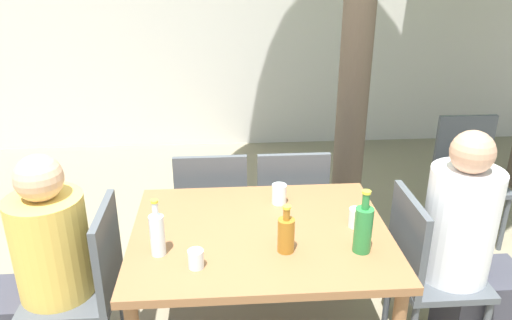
% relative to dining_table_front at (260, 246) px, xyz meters
% --- Properties ---
extents(cafe_building_wall, '(10.00, 0.08, 2.80)m').
position_rel_dining_table_front_xyz_m(cafe_building_wall, '(0.00, 3.25, 0.72)').
color(cafe_building_wall, beige).
rests_on(cafe_building_wall, ground_plane).
extents(dining_table_front, '(1.26, 1.00, 0.77)m').
position_rel_dining_table_front_xyz_m(dining_table_front, '(0.00, 0.00, 0.00)').
color(dining_table_front, brown).
rests_on(dining_table_front, ground_plane).
extents(patio_chair_0, '(0.44, 0.44, 0.91)m').
position_rel_dining_table_front_xyz_m(patio_chair_0, '(-0.86, 0.00, -0.16)').
color(patio_chair_0, '#474C51').
rests_on(patio_chair_0, ground_plane).
extents(patio_chair_1, '(0.44, 0.44, 0.91)m').
position_rel_dining_table_front_xyz_m(patio_chair_1, '(0.86, 0.00, -0.16)').
color(patio_chair_1, '#474C51').
rests_on(patio_chair_1, ground_plane).
extents(patio_chair_2, '(0.44, 0.44, 0.91)m').
position_rel_dining_table_front_xyz_m(patio_chair_2, '(-0.25, 0.73, -0.16)').
color(patio_chair_2, '#474C51').
rests_on(patio_chair_2, ground_plane).
extents(patio_chair_3, '(0.44, 0.44, 0.91)m').
position_rel_dining_table_front_xyz_m(patio_chair_3, '(0.25, 0.73, -0.16)').
color(patio_chair_3, '#474C51').
rests_on(patio_chair_3, ground_plane).
extents(patio_chair_4, '(0.44, 0.44, 0.91)m').
position_rel_dining_table_front_xyz_m(patio_chair_4, '(1.64, 1.16, -0.16)').
color(patio_chair_4, '#474C51').
rests_on(patio_chair_4, ground_plane).
extents(person_seated_0, '(0.58, 0.36, 1.19)m').
position_rel_dining_table_front_xyz_m(person_seated_0, '(-1.10, -0.00, -0.14)').
color(person_seated_0, '#383842').
rests_on(person_seated_0, ground_plane).
extents(person_seated_1, '(0.58, 0.35, 1.26)m').
position_rel_dining_table_front_xyz_m(person_seated_1, '(1.09, -0.00, -0.11)').
color(person_seated_1, '#383842').
rests_on(person_seated_1, ground_plane).
extents(water_bottle_0, '(0.07, 0.07, 0.27)m').
position_rel_dining_table_front_xyz_m(water_bottle_0, '(-0.47, -0.17, 0.19)').
color(water_bottle_0, silver).
rests_on(water_bottle_0, dining_table_front).
extents(green_bottle_1, '(0.08, 0.08, 0.31)m').
position_rel_dining_table_front_xyz_m(green_bottle_1, '(0.45, -0.21, 0.20)').
color(green_bottle_1, '#287A38').
rests_on(green_bottle_1, dining_table_front).
extents(amber_bottle_2, '(0.08, 0.08, 0.23)m').
position_rel_dining_table_front_xyz_m(amber_bottle_2, '(0.10, -0.19, 0.18)').
color(amber_bottle_2, '#9E661E').
rests_on(amber_bottle_2, dining_table_front).
extents(drinking_glass_0, '(0.08, 0.08, 0.11)m').
position_rel_dining_table_front_xyz_m(drinking_glass_0, '(0.12, 0.28, 0.14)').
color(drinking_glass_0, white).
rests_on(drinking_glass_0, dining_table_front).
extents(drinking_glass_1, '(0.07, 0.07, 0.10)m').
position_rel_dining_table_front_xyz_m(drinking_glass_1, '(0.47, 0.01, 0.13)').
color(drinking_glass_1, silver).
rests_on(drinking_glass_1, dining_table_front).
extents(drinking_glass_2, '(0.07, 0.07, 0.08)m').
position_rel_dining_table_front_xyz_m(drinking_glass_2, '(-0.30, -0.28, 0.13)').
color(drinking_glass_2, silver).
rests_on(drinking_glass_2, dining_table_front).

